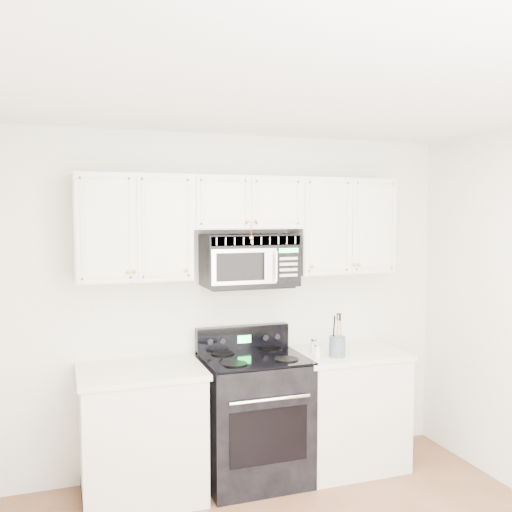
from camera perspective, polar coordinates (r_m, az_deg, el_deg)
name	(u,v)px	position (r m, az deg, el deg)	size (l,w,h in m)	color
room	(341,353)	(2.90, 8.51, -9.59)	(3.51, 3.51, 2.61)	brown
base_cabinet_left	(142,438)	(4.27, -11.35, -17.38)	(0.86, 0.65, 0.92)	beige
base_cabinet_right	(346,412)	(4.73, 8.96, -15.14)	(0.86, 0.65, 0.92)	beige
range	(254,416)	(4.42, -0.23, -15.70)	(0.74, 0.68, 1.12)	black
upper_cabinets	(244,222)	(4.29, -1.24, 3.46)	(2.44, 0.37, 0.75)	beige
microwave	(249,260)	(4.30, -0.67, -0.40)	(0.70, 0.40, 0.39)	black
utensil_crock	(337,346)	(4.38, 8.12, -8.88)	(0.12, 0.12, 0.32)	#4A596B
shaker_salt	(314,346)	(4.47, 5.83, -8.92)	(0.05, 0.05, 0.11)	white
shaker_pepper	(317,351)	(4.32, 6.15, -9.43)	(0.04, 0.04, 0.10)	white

